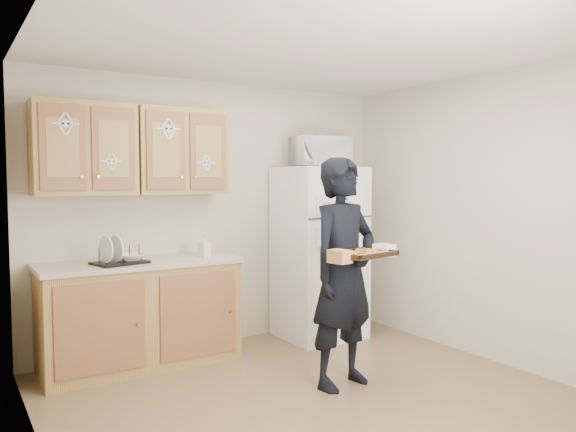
{
  "coord_description": "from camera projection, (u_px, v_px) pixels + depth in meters",
  "views": [
    {
      "loc": [
        -2.25,
        -3.14,
        1.58
      ],
      "look_at": [
        -0.03,
        0.45,
        1.3
      ],
      "focal_mm": 35.0,
      "sensor_mm": 36.0,
      "label": 1
    }
  ],
  "objects": [
    {
      "name": "wall_left",
      "position": [
        44.0,
        243.0,
        2.92
      ],
      "size": [
        0.04,
        3.6,
        2.5
      ],
      "primitive_type": "cube",
      "color": "beige",
      "rests_on": "floor"
    },
    {
      "name": "floor",
      "position": [
        325.0,
        404.0,
        3.95
      ],
      "size": [
        3.6,
        3.6,
        0.0
      ],
      "primitive_type": "plane",
      "color": "brown",
      "rests_on": "ground"
    },
    {
      "name": "base_cabinet",
      "position": [
        141.0,
        316.0,
        4.73
      ],
      "size": [
        1.6,
        0.6,
        0.86
      ],
      "primitive_type": "cube",
      "color": "olive",
      "rests_on": "floor"
    },
    {
      "name": "pizza_front_right",
      "position": [
        380.0,
        252.0,
        3.98
      ],
      "size": [
        0.14,
        0.14,
        0.02
      ],
      "primitive_type": "cylinder",
      "color": "orange",
      "rests_on": "baking_tray"
    },
    {
      "name": "dish_rack",
      "position": [
        120.0,
        254.0,
        4.51
      ],
      "size": [
        0.45,
        0.38,
        0.16
      ],
      "primitive_type": "cube",
      "rotation": [
        0.0,
        0.0,
        0.25
      ],
      "color": "black",
      "rests_on": "countertop"
    },
    {
      "name": "baking_tray",
      "position": [
        363.0,
        255.0,
        3.97
      ],
      "size": [
        0.48,
        0.39,
        0.04
      ],
      "primitive_type": "cube",
      "rotation": [
        0.0,
        0.0,
        0.19
      ],
      "color": "black",
      "rests_on": "person"
    },
    {
      "name": "upper_cab_left",
      "position": [
        84.0,
        149.0,
        4.54
      ],
      "size": [
        0.8,
        0.33,
        0.75
      ],
      "primitive_type": "cube",
      "color": "olive",
      "rests_on": "wall_back"
    },
    {
      "name": "pizza_front_left",
      "position": [
        362.0,
        255.0,
        3.85
      ],
      "size": [
        0.14,
        0.14,
        0.02
      ],
      "primitive_type": "cylinder",
      "color": "orange",
      "rests_on": "baking_tray"
    },
    {
      "name": "wall_back",
      "position": [
        216.0,
        214.0,
        5.39
      ],
      "size": [
        3.6,
        0.04,
        2.5
      ],
      "primitive_type": "cube",
      "color": "beige",
      "rests_on": "floor"
    },
    {
      "name": "cereal_box",
      "position": [
        345.0,
        309.0,
        6.12
      ],
      "size": [
        0.2,
        0.07,
        0.32
      ],
      "primitive_type": "cube",
      "color": "gold",
      "rests_on": "floor"
    },
    {
      "name": "ceiling",
      "position": [
        326.0,
        43.0,
        3.78
      ],
      "size": [
        3.6,
        3.6,
        0.0
      ],
      "primitive_type": "plane",
      "color": "silver",
      "rests_on": "wall_back"
    },
    {
      "name": "soap_bottle",
      "position": [
        204.0,
        246.0,
        4.92
      ],
      "size": [
        0.11,
        0.11,
        0.19
      ],
      "primitive_type": "imported",
      "rotation": [
        0.0,
        0.0,
        0.35
      ],
      "color": "white",
      "rests_on": "countertop"
    },
    {
      "name": "microwave",
      "position": [
        320.0,
        152.0,
        5.48
      ],
      "size": [
        0.56,
        0.41,
        0.29
      ],
      "primitive_type": "imported",
      "rotation": [
        0.0,
        0.0,
        -0.09
      ],
      "color": "white",
      "rests_on": "refrigerator"
    },
    {
      "name": "refrigerator",
      "position": [
        319.0,
        252.0,
        5.6
      ],
      "size": [
        0.75,
        0.7,
        1.7
      ],
      "primitive_type": "cube",
      "color": "white",
      "rests_on": "floor"
    },
    {
      "name": "pizza_center",
      "position": [
        363.0,
        252.0,
        3.97
      ],
      "size": [
        0.14,
        0.14,
        0.02
      ],
      "primitive_type": "cylinder",
      "color": "orange",
      "rests_on": "baking_tray"
    },
    {
      "name": "upper_cab_right",
      "position": [
        180.0,
        152.0,
        4.97
      ],
      "size": [
        0.8,
        0.33,
        0.75
      ],
      "primitive_type": "cube",
      "color": "olive",
      "rests_on": "wall_back"
    },
    {
      "name": "pizza_back_left",
      "position": [
        346.0,
        253.0,
        3.95
      ],
      "size": [
        0.14,
        0.14,
        0.02
      ],
      "primitive_type": "cylinder",
      "color": "orange",
      "rests_on": "baking_tray"
    },
    {
      "name": "pizza_back_right",
      "position": [
        364.0,
        250.0,
        4.09
      ],
      "size": [
        0.14,
        0.14,
        0.02
      ],
      "primitive_type": "cylinder",
      "color": "orange",
      "rests_on": "baking_tray"
    },
    {
      "name": "bowl",
      "position": [
        132.0,
        257.0,
        4.57
      ],
      "size": [
        0.26,
        0.26,
        0.06
      ],
      "primitive_type": "imported",
      "rotation": [
        0.0,
        0.0,
        -0.18
      ],
      "color": "silver",
      "rests_on": "dish_rack"
    },
    {
      "name": "countertop",
      "position": [
        140.0,
        263.0,
        4.7
      ],
      "size": [
        1.64,
        0.64,
        0.04
      ],
      "primitive_type": "cube",
      "color": "#C2B595",
      "rests_on": "base_cabinet"
    },
    {
      "name": "wall_right",
      "position": [
        496.0,
        218.0,
        4.81
      ],
      "size": [
        0.04,
        3.6,
        2.5
      ],
      "primitive_type": "cube",
      "color": "beige",
      "rests_on": "floor"
    },
    {
      "name": "person",
      "position": [
        344.0,
        272.0,
        4.26
      ],
      "size": [
        0.7,
        0.53,
        1.75
      ],
      "primitive_type": "imported",
      "rotation": [
        0.0,
        0.0,
        0.19
      ],
      "color": "black",
      "rests_on": "floor"
    },
    {
      "name": "foil_pan",
      "position": [
        323.0,
        134.0,
        5.52
      ],
      "size": [
        0.37,
        0.28,
        0.07
      ],
      "primitive_type": "cube",
      "rotation": [
        0.0,
        0.0,
        0.11
      ],
      "color": "silver",
      "rests_on": "microwave"
    }
  ]
}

